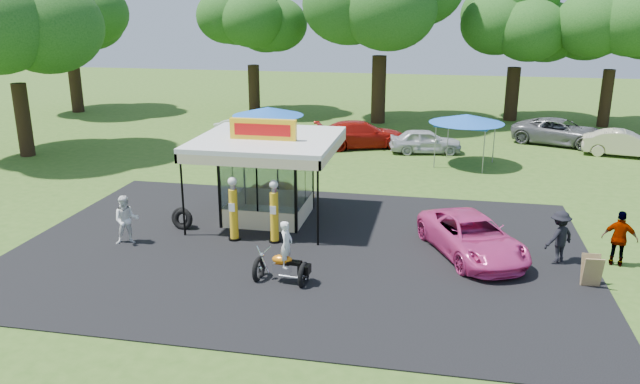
# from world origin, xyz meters

# --- Properties ---
(ground) EXTENTS (120.00, 120.00, 0.00)m
(ground) POSITION_xyz_m (0.00, 0.00, 0.00)
(ground) COLOR #355A1C
(ground) RESTS_ON ground
(asphalt_apron) EXTENTS (20.00, 14.00, 0.04)m
(asphalt_apron) POSITION_xyz_m (0.00, 2.00, 0.02)
(asphalt_apron) COLOR black
(asphalt_apron) RESTS_ON ground
(gas_station_kiosk) EXTENTS (5.40, 5.40, 4.18)m
(gas_station_kiosk) POSITION_xyz_m (-2.00, 4.99, 1.78)
(gas_station_kiosk) COLOR white
(gas_station_kiosk) RESTS_ON ground
(gas_pump_left) EXTENTS (0.45, 0.45, 2.44)m
(gas_pump_left) POSITION_xyz_m (-2.57, 2.38, 1.17)
(gas_pump_left) COLOR black
(gas_pump_left) RESTS_ON ground
(gas_pump_right) EXTENTS (0.45, 0.45, 2.39)m
(gas_pump_right) POSITION_xyz_m (-1.06, 2.46, 1.14)
(gas_pump_right) COLOR black
(gas_pump_right) RESTS_ON ground
(motorcycle) EXTENTS (1.83, 1.00, 2.13)m
(motorcycle) POSITION_xyz_m (0.15, -0.78, 0.83)
(motorcycle) COLOR black
(motorcycle) RESTS_ON ground
(spare_tires) EXTENTS (1.00, 0.64, 0.84)m
(spare_tires) POSITION_xyz_m (-4.97, 3.20, 0.41)
(spare_tires) COLOR black
(spare_tires) RESTS_ON ground
(a_frame_sign) EXTENTS (0.58, 0.53, 1.01)m
(a_frame_sign) POSITION_xyz_m (9.47, 0.81, 0.51)
(a_frame_sign) COLOR #593819
(a_frame_sign) RESTS_ON ground
(kiosk_car) EXTENTS (2.82, 1.13, 0.96)m
(kiosk_car) POSITION_xyz_m (-2.00, 7.20, 0.48)
(kiosk_car) COLOR yellow
(kiosk_car) RESTS_ON ground
(pink_sedan) EXTENTS (4.19, 5.52, 1.39)m
(pink_sedan) POSITION_xyz_m (5.94, 2.63, 0.70)
(pink_sedan) COLOR #DA3B89
(pink_sedan) RESTS_ON ground
(spectator_west) EXTENTS (1.10, 1.01, 1.83)m
(spectator_west) POSITION_xyz_m (-6.26, 1.30, 0.91)
(spectator_west) COLOR white
(spectator_west) RESTS_ON ground
(spectator_east_a) EXTENTS (1.33, 1.27, 1.82)m
(spectator_east_a) POSITION_xyz_m (8.77, 2.61, 0.91)
(spectator_east_a) COLOR black
(spectator_east_a) RESTS_ON ground
(spectator_east_b) EXTENTS (1.19, 0.70, 1.89)m
(spectator_east_b) POSITION_xyz_m (10.68, 2.73, 0.95)
(spectator_east_b) COLOR gray
(spectator_east_b) RESTS_ON ground
(bg_car_a) EXTENTS (4.71, 3.45, 1.48)m
(bg_car_a) POSITION_xyz_m (-7.27, 18.60, 0.74)
(bg_car_a) COLOR white
(bg_car_a) RESTS_ON ground
(bg_car_b) EXTENTS (5.95, 4.17, 1.60)m
(bg_car_b) POSITION_xyz_m (-0.08, 18.68, 0.80)
(bg_car_b) COLOR #A2130C
(bg_car_b) RESTS_ON ground
(bg_car_c) EXTENTS (4.34, 2.33, 1.40)m
(bg_car_c) POSITION_xyz_m (3.78, 17.96, 0.70)
(bg_car_c) COLOR silver
(bg_car_c) RESTS_ON ground
(bg_car_d) EXTENTS (6.22, 4.51, 1.57)m
(bg_car_d) POSITION_xyz_m (11.84, 21.89, 0.79)
(bg_car_d) COLOR slate
(bg_car_d) RESTS_ON ground
(bg_car_e) EXTENTS (4.66, 2.35, 1.47)m
(bg_car_e) POSITION_xyz_m (14.90, 19.36, 0.73)
(bg_car_e) COLOR beige
(bg_car_e) RESTS_ON ground
(tent_west) EXTENTS (4.02, 4.02, 2.81)m
(tent_west) POSITION_xyz_m (-4.97, 15.47, 2.54)
(tent_west) COLOR gray
(tent_west) RESTS_ON ground
(tent_east) EXTENTS (3.96, 3.96, 2.77)m
(tent_east) POSITION_xyz_m (5.94, 15.50, 2.51)
(tent_east) COLOR gray
(tent_east) RESTS_ON ground
(oak_far_a) EXTENTS (9.86, 9.86, 11.69)m
(oak_far_a) POSITION_xyz_m (-24.12, 26.96, 7.44)
(oak_far_a) COLOR black
(oak_far_a) RESTS_ON ground
(oak_far_b) EXTENTS (8.72, 8.72, 10.40)m
(oak_far_b) POSITION_xyz_m (-10.07, 29.32, 6.64)
(oak_far_b) COLOR black
(oak_far_b) RESTS_ON ground
(oak_far_d) EXTENTS (9.10, 9.10, 10.83)m
(oak_far_d) POSITION_xyz_m (9.60, 29.91, 6.91)
(oak_far_d) COLOR black
(oak_far_d) RESTS_ON ground
(oak_far_e) EXTENTS (9.33, 9.33, 11.11)m
(oak_far_e) POSITION_xyz_m (15.81, 28.59, 7.09)
(oak_far_e) COLOR black
(oak_far_e) RESTS_ON ground
(oak_near) EXTENTS (10.59, 10.59, 12.20)m
(oak_near) POSITION_xyz_m (-18.57, 12.81, 7.64)
(oak_near) COLOR black
(oak_near) RESTS_ON ground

